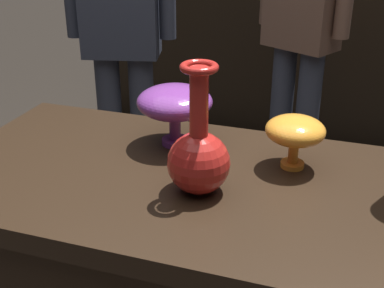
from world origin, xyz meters
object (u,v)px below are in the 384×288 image
at_px(vase_centerpiece, 199,155).
at_px(visitor_center_back, 303,15).
at_px(vase_right_accent, 295,132).
at_px(visitor_near_left, 121,21).
at_px(vase_tall_behind, 175,103).

xyz_separation_m(vase_centerpiece, visitor_center_back, (0.03, 1.41, 0.04)).
xyz_separation_m(vase_centerpiece, vase_right_accent, (0.18, 0.18, 0.00)).
bearing_deg(visitor_near_left, vase_tall_behind, 109.47).
bearing_deg(vase_right_accent, vase_centerpiece, -134.78).
height_order(vase_centerpiece, visitor_center_back, visitor_center_back).
relative_size(vase_right_accent, visitor_near_left, 0.09).
xyz_separation_m(visitor_center_back, visitor_near_left, (-0.71, -0.38, -0.00)).
bearing_deg(visitor_near_left, vase_centerpiece, 109.11).
xyz_separation_m(vase_tall_behind, vase_right_accent, (0.32, -0.03, -0.02)).
relative_size(vase_tall_behind, visitor_center_back, 0.12).
bearing_deg(vase_centerpiece, visitor_center_back, 88.61).
distance_m(vase_right_accent, visitor_near_left, 1.21).
distance_m(vase_tall_behind, visitor_center_back, 1.21).
bearing_deg(vase_tall_behind, vase_centerpiece, -58.10).
xyz_separation_m(vase_right_accent, visitor_near_left, (-0.86, 0.85, 0.04)).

